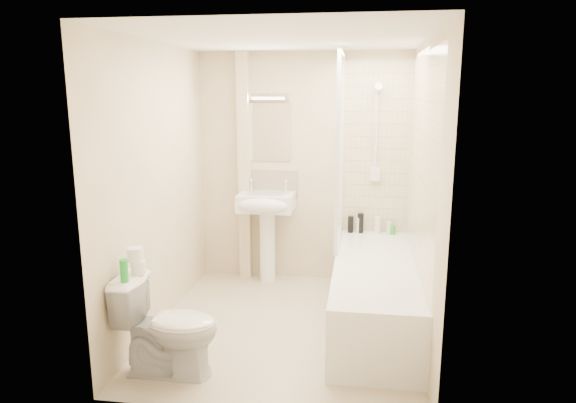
# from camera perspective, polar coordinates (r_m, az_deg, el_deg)

# --- Properties ---
(floor) EXTENTS (2.50, 2.50, 0.00)m
(floor) POSITION_cam_1_polar(r_m,az_deg,el_deg) (4.58, -0.24, -13.73)
(floor) COLOR beige
(floor) RESTS_ON ground
(wall_back) EXTENTS (2.20, 0.02, 2.40)m
(wall_back) POSITION_cam_1_polar(r_m,az_deg,el_deg) (5.42, 1.70, 3.65)
(wall_back) COLOR beige
(wall_back) RESTS_ON ground
(wall_left) EXTENTS (0.02, 2.50, 2.40)m
(wall_left) POSITION_cam_1_polar(r_m,az_deg,el_deg) (4.49, -14.27, 1.52)
(wall_left) COLOR beige
(wall_left) RESTS_ON ground
(wall_right) EXTENTS (0.02, 2.50, 2.40)m
(wall_right) POSITION_cam_1_polar(r_m,az_deg,el_deg) (4.18, 14.82, 0.73)
(wall_right) COLOR beige
(wall_right) RESTS_ON ground
(ceiling) EXTENTS (2.20, 2.50, 0.02)m
(ceiling) POSITION_cam_1_polar(r_m,az_deg,el_deg) (4.14, -0.27, 17.70)
(ceiling) COLOR white
(ceiling) RESTS_ON wall_back
(tile_back) EXTENTS (0.70, 0.01, 1.75)m
(tile_back) POSITION_cam_1_polar(r_m,az_deg,el_deg) (5.35, 9.75, 5.80)
(tile_back) COLOR beige
(tile_back) RESTS_ON wall_back
(tile_right) EXTENTS (0.01, 2.10, 1.75)m
(tile_right) POSITION_cam_1_polar(r_m,az_deg,el_deg) (4.34, 14.54, 4.16)
(tile_right) COLOR beige
(tile_right) RESTS_ON wall_right
(pipe_boxing) EXTENTS (0.12, 0.12, 2.40)m
(pipe_boxing) POSITION_cam_1_polar(r_m,az_deg,el_deg) (5.47, -4.86, 3.69)
(pipe_boxing) COLOR beige
(pipe_boxing) RESTS_ON ground
(splashback) EXTENTS (0.60, 0.02, 0.30)m
(splashback) POSITION_cam_1_polar(r_m,az_deg,el_deg) (5.49, -2.04, 1.96)
(splashback) COLOR beige
(splashback) RESTS_ON wall_back
(mirror) EXTENTS (0.46, 0.01, 0.60)m
(mirror) POSITION_cam_1_polar(r_m,az_deg,el_deg) (5.42, -2.09, 7.69)
(mirror) COLOR white
(mirror) RESTS_ON wall_back
(strip_light) EXTENTS (0.42, 0.07, 0.07)m
(strip_light) POSITION_cam_1_polar(r_m,az_deg,el_deg) (5.38, -2.16, 11.60)
(strip_light) COLOR silver
(strip_light) RESTS_ON wall_back
(bathtub) EXTENTS (0.70, 2.10, 0.55)m
(bathtub) POSITION_cam_1_polar(r_m,az_deg,el_deg) (4.61, 9.54, -9.82)
(bathtub) COLOR white
(bathtub) RESTS_ON ground
(shower_screen) EXTENTS (0.04, 0.92, 1.80)m
(shower_screen) POSITION_cam_1_polar(r_m,az_deg,el_deg) (4.91, 5.77, 5.66)
(shower_screen) COLOR white
(shower_screen) RESTS_ON bathtub
(shower_fixture) EXTENTS (0.10, 0.16, 0.99)m
(shower_fixture) POSITION_cam_1_polar(r_m,az_deg,el_deg) (5.29, 9.78, 7.05)
(shower_fixture) COLOR white
(shower_fixture) RESTS_ON wall_back
(pedestal_sink) EXTENTS (0.57, 0.51, 1.10)m
(pedestal_sink) POSITION_cam_1_polar(r_m,az_deg,el_deg) (5.32, -2.45, -1.20)
(pedestal_sink) COLOR white
(pedestal_sink) RESTS_ON ground
(bottle_black_a) EXTENTS (0.06, 0.06, 0.17)m
(bottle_black_a) POSITION_cam_1_polar(r_m,az_deg,el_deg) (5.41, 6.97, -2.53)
(bottle_black_a) COLOR black
(bottle_black_a) RESTS_ON bathtub
(bottle_white_a) EXTENTS (0.05, 0.05, 0.16)m
(bottle_white_a) POSITION_cam_1_polar(r_m,az_deg,el_deg) (5.41, 7.84, -2.63)
(bottle_white_a) COLOR silver
(bottle_white_a) RESTS_ON bathtub
(bottle_black_b) EXTENTS (0.06, 0.06, 0.21)m
(bottle_black_b) POSITION_cam_1_polar(r_m,az_deg,el_deg) (5.41, 8.06, -2.40)
(bottle_black_b) COLOR black
(bottle_black_b) RESTS_ON bathtub
(bottle_cream) EXTENTS (0.06, 0.06, 0.18)m
(bottle_cream) POSITION_cam_1_polar(r_m,az_deg,el_deg) (5.41, 9.90, -2.60)
(bottle_cream) COLOR #FBEAC2
(bottle_cream) RESTS_ON bathtub
(bottle_white_b) EXTENTS (0.06, 0.06, 0.13)m
(bottle_white_b) POSITION_cam_1_polar(r_m,az_deg,el_deg) (5.42, 11.17, -2.87)
(bottle_white_b) COLOR silver
(bottle_white_b) RESTS_ON bathtub
(bottle_green) EXTENTS (0.07, 0.07, 0.09)m
(bottle_green) POSITION_cam_1_polar(r_m,az_deg,el_deg) (5.43, 11.48, -3.10)
(bottle_green) COLOR green
(bottle_green) RESTS_ON bathtub
(toilet) EXTENTS (0.41, 0.71, 0.72)m
(toilet) POSITION_cam_1_polar(r_m,az_deg,el_deg) (3.85, -13.14, -13.32)
(toilet) COLOR white
(toilet) RESTS_ON ground
(toilet_roll_lower) EXTENTS (0.10, 0.10, 0.09)m
(toilet_roll_lower) POSITION_cam_1_polar(r_m,az_deg,el_deg) (3.84, -16.30, -7.02)
(toilet_roll_lower) COLOR white
(toilet_roll_lower) RESTS_ON toilet
(toilet_roll_upper) EXTENTS (0.11, 0.11, 0.10)m
(toilet_roll_upper) POSITION_cam_1_polar(r_m,az_deg,el_deg) (3.82, -16.62, -5.64)
(toilet_roll_upper) COLOR white
(toilet_roll_upper) RESTS_ON toilet_roll_lower
(green_bottle) EXTENTS (0.05, 0.05, 0.16)m
(green_bottle) POSITION_cam_1_polar(r_m,az_deg,el_deg) (3.69, -17.75, -7.33)
(green_bottle) COLOR green
(green_bottle) RESTS_ON toilet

